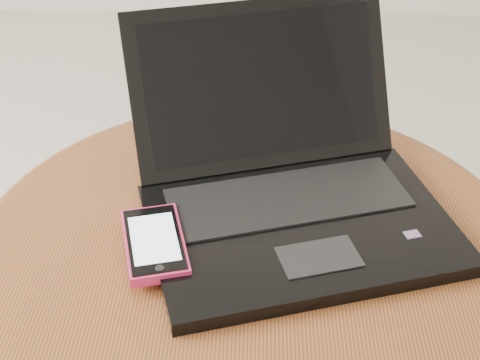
{
  "coord_description": "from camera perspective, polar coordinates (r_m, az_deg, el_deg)",
  "views": [
    {
      "loc": [
        0.09,
        -0.64,
        1.06
      ],
      "look_at": [
        0.07,
        0.02,
        0.59
      ],
      "focal_mm": 52.64,
      "sensor_mm": 36.0,
      "label": 1
    }
  ],
  "objects": [
    {
      "name": "table",
      "position": [
        0.9,
        0.8,
        -10.22
      ],
      "size": [
        0.67,
        0.67,
        0.53
      ],
      "color": "#512F17",
      "rests_on": "ground"
    },
    {
      "name": "phone_black",
      "position": [
        0.82,
        -4.69,
        -4.31
      ],
      "size": [
        0.11,
        0.13,
        0.01
      ],
      "color": "black",
      "rests_on": "table"
    },
    {
      "name": "phone_pink",
      "position": [
        0.79,
        -6.96,
        -5.09
      ],
      "size": [
        0.09,
        0.13,
        0.01
      ],
      "color": "#D62A5D",
      "rests_on": "phone_black"
    },
    {
      "name": "laptop",
      "position": [
        0.84,
        3.93,
        -0.32
      ],
      "size": [
        0.43,
        0.43,
        0.21
      ],
      "color": "black",
      "rests_on": "table"
    }
  ]
}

